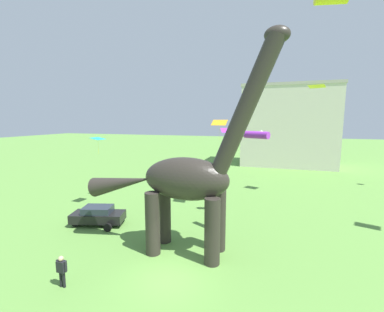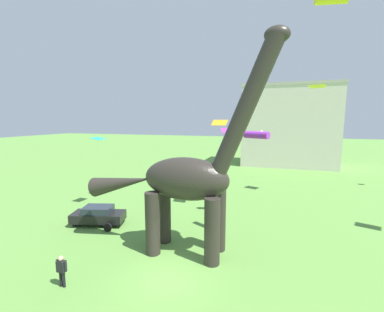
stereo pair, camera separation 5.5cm
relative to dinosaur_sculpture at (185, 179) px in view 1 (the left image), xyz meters
The scene contains 11 objects.
ground_plane 5.81m from the dinosaur_sculpture, 87.10° to the right, with size 240.00×240.00×0.00m, color #5B8E3D.
dinosaur_sculpture is the anchor object (origin of this frame).
parked_sedan_left 9.46m from the dinosaur_sculpture, 166.92° to the left, with size 4.53×2.85×1.55m.
person_photographer 17.61m from the dinosaur_sculpture, 147.78° to the left, with size 0.59×0.26×1.59m.
person_vendor_side 8.24m from the dinosaur_sculpture, 131.74° to the right, with size 0.64×0.28×1.70m.
kite_drifting 14.01m from the dinosaur_sculpture, 89.24° to the left, with size 1.71×1.48×1.90m.
kite_trailing 19.63m from the dinosaur_sculpture, 59.31° to the left, with size 1.91×1.66×0.24m.
kite_mid_right 9.17m from the dinosaur_sculpture, 87.42° to the left, with size 1.44×1.01×1.85m.
kite_mid_center 5.95m from the dinosaur_sculpture, 37.45° to the left, with size 1.85×1.88×0.54m.
kite_apex 12.35m from the dinosaur_sculpture, 152.46° to the left, with size 1.02×1.34×1.60m.
background_building_block 37.53m from the dinosaur_sculpture, 78.39° to the left, with size 16.76×8.72×14.92m.
Camera 1 is at (5.19, -12.02, 8.63)m, focal length 24.22 mm.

